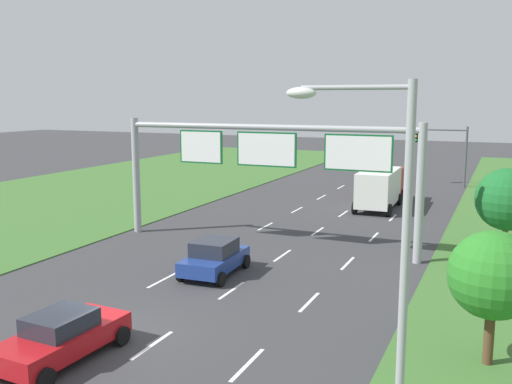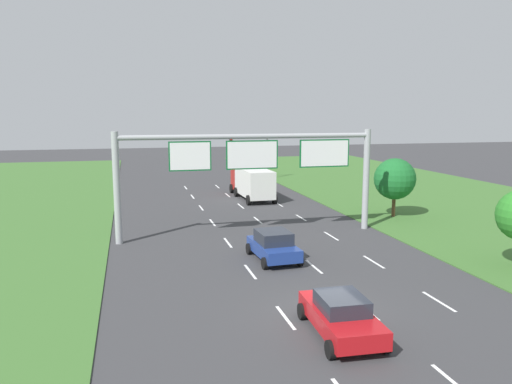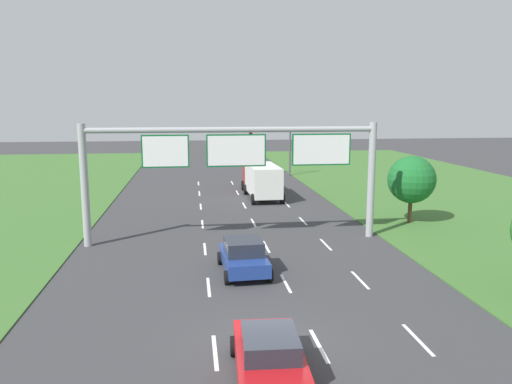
# 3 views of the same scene
# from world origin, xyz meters

# --- Properties ---
(ground_plane) EXTENTS (200.00, 200.00, 0.00)m
(ground_plane) POSITION_xyz_m (0.00, 0.00, 0.00)
(ground_plane) COLOR #38383A
(lane_dashes_inner_left) EXTENTS (0.14, 56.40, 0.01)m
(lane_dashes_inner_left) POSITION_xyz_m (-1.75, 9.00, 0.00)
(lane_dashes_inner_left) COLOR white
(lane_dashes_inner_left) RESTS_ON ground_plane
(lane_dashes_inner_right) EXTENTS (0.14, 56.40, 0.01)m
(lane_dashes_inner_right) POSITION_xyz_m (1.75, 9.00, 0.00)
(lane_dashes_inner_right) COLOR white
(lane_dashes_inner_right) RESTS_ON ground_plane
(lane_dashes_slip) EXTENTS (0.14, 56.40, 0.01)m
(lane_dashes_slip) POSITION_xyz_m (5.25, 9.00, 0.00)
(lane_dashes_slip) COLOR white
(lane_dashes_slip) RESTS_ON ground_plane
(car_near_red) EXTENTS (2.39, 4.50, 1.53)m
(car_near_red) POSITION_xyz_m (-0.25, -2.00, 0.77)
(car_near_red) COLOR red
(car_near_red) RESTS_ON ground_plane
(car_lead_silver) EXTENTS (2.37, 4.14, 1.65)m
(car_lead_silver) POSITION_xyz_m (0.00, 7.74, 0.83)
(car_lead_silver) COLOR navy
(car_lead_silver) RESTS_ON ground_plane
(box_truck) EXTENTS (2.84, 8.28, 2.92)m
(box_truck) POSITION_xyz_m (3.64, 27.61, 1.62)
(box_truck) COLOR #B21E19
(box_truck) RESTS_ON ground_plane
(sign_gantry) EXTENTS (17.24, 0.44, 7.00)m
(sign_gantry) POSITION_xyz_m (0.32, 13.48, 4.94)
(sign_gantry) COLOR #9EA0A5
(sign_gantry) RESTS_ON ground_plane
(traffic_light_mast) EXTENTS (4.76, 0.49, 5.60)m
(traffic_light_mast) POSITION_xyz_m (6.80, 40.46, 3.87)
(traffic_light_mast) COLOR #47494F
(traffic_light_mast) RESTS_ON ground_plane
(roadside_tree_mid) EXTENTS (3.21, 3.21, 4.64)m
(roadside_tree_mid) POSITION_xyz_m (12.35, 16.46, 3.02)
(roadside_tree_mid) COLOR #513823
(roadside_tree_mid) RESTS_ON ground_plane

